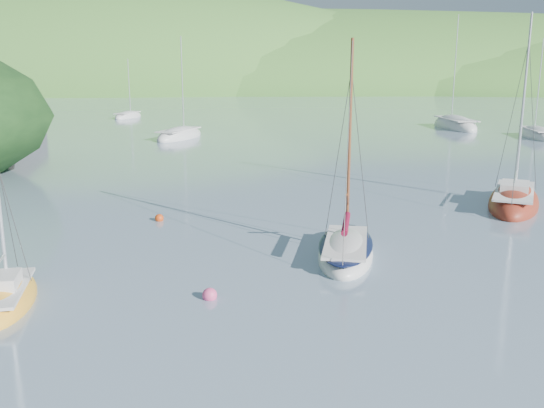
{
  "coord_description": "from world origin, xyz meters",
  "views": [
    {
      "loc": [
        -1.9,
        -15.85,
        7.48
      ],
      "look_at": [
        -1.82,
        8.0,
        1.83
      ],
      "focal_mm": 40.0,
      "sensor_mm": 36.0,
      "label": 1
    }
  ],
  "objects_px": {
    "sloop_red": "(514,202)",
    "sailboat_yellow": "(5,299)",
    "distant_sloop_a": "(180,136)",
    "distant_sloop_c": "(128,117)",
    "distant_sloop_d": "(537,136)",
    "daysailer_white": "(346,251)",
    "distant_sloop_b": "(455,126)"
  },
  "relations": [
    {
      "from": "sloop_red",
      "to": "sailboat_yellow",
      "type": "relative_size",
      "value": 1.78
    },
    {
      "from": "distant_sloop_a",
      "to": "distant_sloop_c",
      "type": "bearing_deg",
      "value": 135.52
    },
    {
      "from": "sailboat_yellow",
      "to": "distant_sloop_d",
      "type": "height_order",
      "value": "distant_sloop_d"
    },
    {
      "from": "daysailer_white",
      "to": "distant_sloop_c",
      "type": "height_order",
      "value": "daysailer_white"
    },
    {
      "from": "daysailer_white",
      "to": "sailboat_yellow",
      "type": "relative_size",
      "value": 1.48
    },
    {
      "from": "daysailer_white",
      "to": "distant_sloop_c",
      "type": "distance_m",
      "value": 63.4
    },
    {
      "from": "daysailer_white",
      "to": "distant_sloop_b",
      "type": "distance_m",
      "value": 49.8
    },
    {
      "from": "daysailer_white",
      "to": "distant_sloop_d",
      "type": "xyz_separation_m",
      "value": [
        23.76,
        37.73,
        -0.03
      ]
    },
    {
      "from": "sailboat_yellow",
      "to": "distant_sloop_c",
      "type": "height_order",
      "value": "distant_sloop_c"
    },
    {
      "from": "distant_sloop_a",
      "to": "daysailer_white",
      "type": "bearing_deg",
      "value": -51.34
    },
    {
      "from": "sailboat_yellow",
      "to": "distant_sloop_b",
      "type": "height_order",
      "value": "distant_sloop_b"
    },
    {
      "from": "distant_sloop_d",
      "to": "sailboat_yellow",
      "type": "bearing_deg",
      "value": -125.03
    },
    {
      "from": "distant_sloop_a",
      "to": "distant_sloop_b",
      "type": "bearing_deg",
      "value": 37.83
    },
    {
      "from": "sailboat_yellow",
      "to": "distant_sloop_d",
      "type": "bearing_deg",
      "value": 39.19
    },
    {
      "from": "distant_sloop_a",
      "to": "distant_sloop_c",
      "type": "xyz_separation_m",
      "value": [
        -10.17,
        22.18,
        -0.03
      ]
    },
    {
      "from": "daysailer_white",
      "to": "sloop_red",
      "type": "xyz_separation_m",
      "value": [
        9.88,
        8.36,
        0.0
      ]
    },
    {
      "from": "distant_sloop_a",
      "to": "distant_sloop_d",
      "type": "xyz_separation_m",
      "value": [
        35.7,
        0.49,
        -0.0
      ]
    },
    {
      "from": "distant_sloop_a",
      "to": "distant_sloop_b",
      "type": "relative_size",
      "value": 0.79
    },
    {
      "from": "distant_sloop_d",
      "to": "distant_sloop_a",
      "type": "bearing_deg",
      "value": -174.64
    },
    {
      "from": "sailboat_yellow",
      "to": "distant_sloop_c",
      "type": "bearing_deg",
      "value": 88.3
    },
    {
      "from": "sailboat_yellow",
      "to": "distant_sloop_b",
      "type": "relative_size",
      "value": 0.44
    },
    {
      "from": "distant_sloop_a",
      "to": "distant_sloop_c",
      "type": "relative_size",
      "value": 1.27
    },
    {
      "from": "distant_sloop_c",
      "to": "sloop_red",
      "type": "bearing_deg",
      "value": -41.2
    },
    {
      "from": "distant_sloop_b",
      "to": "distant_sloop_d",
      "type": "bearing_deg",
      "value": -62.02
    },
    {
      "from": "distant_sloop_a",
      "to": "distant_sloop_b",
      "type": "xyz_separation_m",
      "value": [
        30.05,
        9.15,
        0.04
      ]
    },
    {
      "from": "distant_sloop_b",
      "to": "distant_sloop_d",
      "type": "relative_size",
      "value": 1.3
    },
    {
      "from": "daysailer_white",
      "to": "distant_sloop_a",
      "type": "distance_m",
      "value": 39.1
    },
    {
      "from": "distant_sloop_b",
      "to": "distant_sloop_c",
      "type": "distance_m",
      "value": 42.28
    },
    {
      "from": "daysailer_white",
      "to": "distant_sloop_c",
      "type": "xyz_separation_m",
      "value": [
        -22.11,
        59.42,
        -0.05
      ]
    },
    {
      "from": "distant_sloop_b",
      "to": "distant_sloop_c",
      "type": "bearing_deg",
      "value": 156.88
    },
    {
      "from": "sloop_red",
      "to": "distant_sloop_d",
      "type": "bearing_deg",
      "value": 88.5
    },
    {
      "from": "distant_sloop_b",
      "to": "distant_sloop_c",
      "type": "relative_size",
      "value": 1.61
    }
  ]
}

